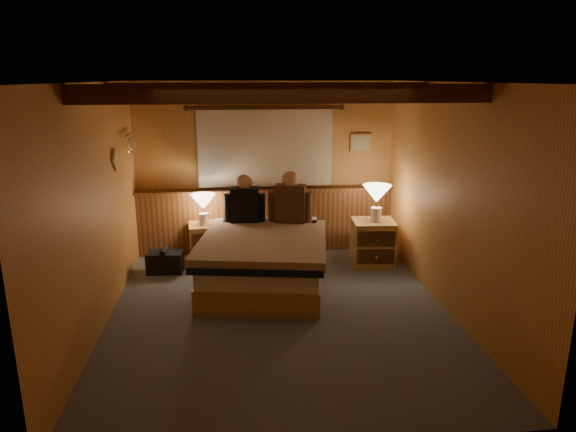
{
  "coord_description": "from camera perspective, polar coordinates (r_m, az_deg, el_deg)",
  "views": [
    {
      "loc": [
        -0.47,
        -5.02,
        2.44
      ],
      "look_at": [
        0.13,
        0.4,
        0.97
      ],
      "focal_mm": 32.0,
      "sensor_mm": 36.0,
      "label": 1
    }
  ],
  "objects": [
    {
      "name": "floor",
      "position": [
        5.61,
        -0.9,
        -10.69
      ],
      "size": [
        4.2,
        4.2,
        0.0
      ],
      "primitive_type": "plane",
      "color": "slate",
      "rests_on": "ground"
    },
    {
      "name": "ceiling",
      "position": [
        5.04,
        -1.02,
        14.65
      ],
      "size": [
        4.2,
        4.2,
        0.0
      ],
      "primitive_type": "plane",
      "rotation": [
        3.14,
        0.0,
        0.0
      ],
      "color": "#B48F43",
      "rests_on": "wall_back"
    },
    {
      "name": "wall_back",
      "position": [
        7.25,
        -2.53,
        5.26
      ],
      "size": [
        3.6,
        0.0,
        3.6
      ],
      "primitive_type": "plane",
      "rotation": [
        1.57,
        0.0,
        0.0
      ],
      "color": "gold",
      "rests_on": "floor"
    },
    {
      "name": "wall_left",
      "position": [
        5.34,
        -20.55,
        0.71
      ],
      "size": [
        0.0,
        4.2,
        4.2
      ],
      "primitive_type": "plane",
      "rotation": [
        1.57,
        0.0,
        1.57
      ],
      "color": "gold",
      "rests_on": "floor"
    },
    {
      "name": "wall_right",
      "position": [
        5.65,
        17.54,
        1.72
      ],
      "size": [
        0.0,
        4.2,
        4.2
      ],
      "primitive_type": "plane",
      "rotation": [
        1.57,
        0.0,
        -1.57
      ],
      "color": "gold",
      "rests_on": "floor"
    },
    {
      "name": "wall_front",
      "position": [
        3.21,
        2.62,
        -7.66
      ],
      "size": [
        3.6,
        0.0,
        3.6
      ],
      "primitive_type": "plane",
      "rotation": [
        -1.57,
        0.0,
        0.0
      ],
      "color": "gold",
      "rests_on": "floor"
    },
    {
      "name": "wainscot",
      "position": [
        7.34,
        -2.43,
        -0.33
      ],
      "size": [
        3.6,
        0.23,
        0.94
      ],
      "color": "brown",
      "rests_on": "wall_back"
    },
    {
      "name": "curtain_window",
      "position": [
        7.13,
        -2.52,
        7.71
      ],
      "size": [
        2.18,
        0.09,
        1.11
      ],
      "color": "#4D2713",
      "rests_on": "wall_back"
    },
    {
      "name": "ceiling_beams",
      "position": [
        5.2,
        -1.17,
        13.67
      ],
      "size": [
        3.6,
        1.65,
        0.16
      ],
      "color": "#4D2713",
      "rests_on": "ceiling"
    },
    {
      "name": "coat_rail",
      "position": [
        6.76,
        -17.1,
        7.9
      ],
      "size": [
        0.05,
        0.55,
        0.24
      ],
      "color": "silver",
      "rests_on": "wall_left"
    },
    {
      "name": "framed_print",
      "position": [
        7.38,
        8.07,
        8.06
      ],
      "size": [
        0.3,
        0.04,
        0.25
      ],
      "color": "tan",
      "rests_on": "wall_back"
    },
    {
      "name": "bed",
      "position": [
        6.19,
        -2.63,
        -4.84
      ],
      "size": [
        1.71,
        2.06,
        0.63
      ],
      "rotation": [
        0.0,
        0.0,
        -0.17
      ],
      "color": "tan",
      "rests_on": "floor"
    },
    {
      "name": "nightstand_left",
      "position": [
        7.12,
        -8.97,
        -2.9
      ],
      "size": [
        0.52,
        0.47,
        0.52
      ],
      "rotation": [
        0.0,
        0.0,
        0.11
      ],
      "color": "tan",
      "rests_on": "floor"
    },
    {
      "name": "nightstand_right",
      "position": [
        6.99,
        9.41,
        -2.9
      ],
      "size": [
        0.58,
        0.53,
        0.6
      ],
      "rotation": [
        0.0,
        0.0,
        -0.08
      ],
      "color": "tan",
      "rests_on": "floor"
    },
    {
      "name": "lamp_left",
      "position": [
        6.93,
        -9.4,
        1.37
      ],
      "size": [
        0.32,
        0.32,
        0.42
      ],
      "color": "white",
      "rests_on": "nightstand_left"
    },
    {
      "name": "lamp_right",
      "position": [
        6.81,
        9.83,
        2.21
      ],
      "size": [
        0.37,
        0.37,
        0.49
      ],
      "color": "white",
      "rests_on": "nightstand_right"
    },
    {
      "name": "person_left",
      "position": [
        6.64,
        -4.84,
        1.53
      ],
      "size": [
        0.53,
        0.23,
        0.64
      ],
      "rotation": [
        0.0,
        0.0,
        -0.05
      ],
      "color": "black",
      "rests_on": "bed"
    },
    {
      "name": "person_right",
      "position": [
        6.6,
        0.25,
        1.68
      ],
      "size": [
        0.56,
        0.31,
        0.69
      ],
      "rotation": [
        0.0,
        0.0,
        -0.23
      ],
      "color": "#472D1C",
      "rests_on": "bed"
    },
    {
      "name": "duffel_bag",
      "position": [
        6.84,
        -13.48,
        -4.94
      ],
      "size": [
        0.47,
        0.3,
        0.33
      ],
      "rotation": [
        0.0,
        0.0,
        -0.07
      ],
      "color": "black",
      "rests_on": "floor"
    }
  ]
}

